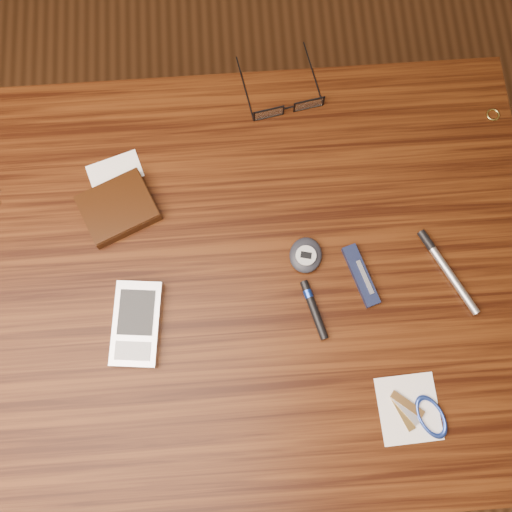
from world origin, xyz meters
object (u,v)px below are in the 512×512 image
object	(u,v)px
eyeglasses	(288,105)
pocket_knife	(361,276)
desk	(219,292)
pedometer	(306,255)
wallet_and_card	(118,207)
pda_phone	(136,324)
silver_pen	(444,265)
notepad_keys	(420,413)

from	to	relation	value
eyeglasses	pocket_knife	bearing A→B (deg)	-73.25
desk	pocket_knife	world-z (taller)	pocket_knife
eyeglasses	pedometer	xyz separation A→B (m)	(0.01, -0.25, -0.00)
wallet_and_card	pda_phone	bearing A→B (deg)	-82.20
eyeglasses	pedometer	world-z (taller)	eyeglasses
pda_phone	silver_pen	bearing A→B (deg)	7.00
wallet_and_card	pedometer	xyz separation A→B (m)	(0.28, -0.10, -0.00)
desk	pda_phone	size ratio (longest dim) A/B	7.59
wallet_and_card	eyeglasses	distance (m)	0.32
silver_pen	pedometer	bearing A→B (deg)	172.01
desk	eyeglasses	world-z (taller)	eyeglasses
wallet_and_card	silver_pen	distance (m)	0.51
desk	pocket_knife	xyz separation A→B (m)	(0.22, -0.01, 0.11)
desk	wallet_and_card	xyz separation A→B (m)	(-0.14, 0.12, 0.11)
eyeglasses	silver_pen	world-z (taller)	eyeglasses
wallet_and_card	eyeglasses	world-z (taller)	eyeglasses
silver_pen	eyeglasses	bearing A→B (deg)	127.25
desk	pedometer	xyz separation A→B (m)	(0.14, 0.02, 0.11)
notepad_keys	pda_phone	bearing A→B (deg)	158.84
pda_phone	desk	bearing A→B (deg)	27.63
desk	silver_pen	bearing A→B (deg)	-0.71
pocket_knife	eyeglasses	bearing A→B (deg)	106.75
notepad_keys	eyeglasses	bearing A→B (deg)	106.79
pda_phone	pocket_knife	xyz separation A→B (m)	(0.34, 0.05, -0.00)
eyeglasses	pocket_knife	world-z (taller)	eyeglasses
pocket_knife	silver_pen	world-z (taller)	pocket_knife
desk	pocket_knife	distance (m)	0.25
desk	notepad_keys	xyz separation A→B (m)	(0.28, -0.22, 0.11)
desk	pda_phone	distance (m)	0.17
pda_phone	notepad_keys	distance (m)	0.43
wallet_and_card	pocket_knife	world-z (taller)	wallet_and_card
pda_phone	silver_pen	size ratio (longest dim) A/B	0.96
wallet_and_card	silver_pen	size ratio (longest dim) A/B	1.20
eyeglasses	pocket_knife	distance (m)	0.30
pda_phone	notepad_keys	bearing A→B (deg)	-21.16
silver_pen	pocket_knife	bearing A→B (deg)	-176.67
eyeglasses	silver_pen	size ratio (longest dim) A/B	1.03
desk	pda_phone	world-z (taller)	pda_phone
pda_phone	pocket_knife	distance (m)	0.34
wallet_and_card	pocket_knife	xyz separation A→B (m)	(0.36, -0.13, -0.01)
eyeglasses	pedometer	distance (m)	0.25
pedometer	pocket_knife	size ratio (longest dim) A/B	0.67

